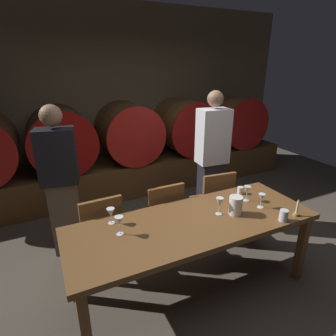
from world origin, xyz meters
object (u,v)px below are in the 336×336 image
(wine_glass_far_left, at_px, (111,213))
(candle_center, at_px, (296,211))
(chair_left, at_px, (101,230))
(cup_left, at_px, (284,215))
(dining_table, at_px, (193,228))
(chair_right, at_px, (214,201))
(wine_glass_center, at_px, (220,203))
(wine_glass_far_right, at_px, (262,198))
(guest_left, at_px, (61,182))
(wine_barrel_center, at_px, (128,132))
(wine_barrel_left, at_px, (61,139))
(wine_glass_left, at_px, (119,222))
(wine_barrel_right, at_px, (184,126))
(guest_right, at_px, (212,159))
(cup_right, at_px, (240,190))
(wine_glass_right, at_px, (247,190))
(chair_center, at_px, (162,215))
(pitcher, at_px, (236,205))
(wine_barrel_far_right, at_px, (232,121))

(wine_glass_far_left, bearing_deg, candle_center, -21.08)
(chair_left, distance_m, cup_left, 1.72)
(dining_table, bearing_deg, chair_right, 43.92)
(candle_center, bearing_deg, wine_glass_center, 152.29)
(chair_right, xyz_separation_m, cup_left, (0.04, -0.97, 0.31))
(wine_glass_far_right, bearing_deg, guest_left, 144.73)
(chair_left, relative_size, wine_glass_center, 5.32)
(wine_barrel_center, distance_m, cup_left, 2.84)
(wine_barrel_left, xyz_separation_m, wine_glass_far_left, (0.17, -2.18, -0.15))
(wine_glass_left, distance_m, cup_left, 1.41)
(wine_barrel_right, relative_size, guest_right, 0.54)
(dining_table, xyz_separation_m, cup_right, (0.72, 0.26, 0.11))
(guest_left, distance_m, candle_center, 2.35)
(guest_right, relative_size, wine_glass_center, 10.57)
(guest_right, relative_size, cup_left, 16.90)
(wine_glass_right, relative_size, wine_glass_far_right, 1.09)
(wine_glass_far_right, bearing_deg, wine_glass_left, 173.68)
(wine_barrel_center, distance_m, wine_glass_left, 2.52)
(wine_barrel_center, xyz_separation_m, guest_right, (0.62, -1.49, -0.10))
(chair_left, height_order, wine_glass_center, wine_glass_center)
(chair_center, relative_size, guest_right, 0.50)
(guest_left, xyz_separation_m, pitcher, (1.38, -1.18, -0.03))
(dining_table, distance_m, wine_glass_far_right, 0.72)
(candle_center, distance_m, wine_glass_center, 0.70)
(wine_barrel_far_right, height_order, cup_right, wine_barrel_far_right)
(wine_barrel_left, distance_m, wine_glass_left, 2.39)
(wine_barrel_left, relative_size, candle_center, 5.49)
(guest_left, height_order, cup_right, guest_left)
(pitcher, xyz_separation_m, wine_glass_right, (0.27, 0.16, 0.03))
(dining_table, bearing_deg, wine_glass_center, 0.27)
(chair_center, relative_size, wine_glass_center, 5.32)
(wine_glass_center, height_order, wine_glass_right, wine_glass_center)
(chair_left, distance_m, chair_center, 0.67)
(wine_barrel_far_right, distance_m, wine_glass_far_left, 3.68)
(dining_table, distance_m, wine_glass_center, 0.33)
(guest_right, height_order, pitcher, guest_right)
(cup_left, bearing_deg, wine_barrel_center, 100.27)
(wine_glass_right, xyz_separation_m, cup_right, (0.05, 0.15, -0.08))
(wine_glass_far_left, bearing_deg, wine_glass_far_right, -14.05)
(chair_left, relative_size, chair_center, 1.00)
(wine_glass_far_left, bearing_deg, dining_table, -22.42)
(wine_barrel_center, distance_m, chair_right, 1.94)
(wine_glass_far_left, xyz_separation_m, cup_left, (1.37, -0.61, -0.05))
(wine_glass_far_right, bearing_deg, chair_left, 154.39)
(wine_barrel_right, distance_m, cup_left, 2.85)
(chair_right, height_order, wine_glass_far_left, wine_glass_far_left)
(guest_left, height_order, wine_glass_far_left, guest_left)
(wine_barrel_left, bearing_deg, cup_left, -61.06)
(chair_right, distance_m, wine_glass_far_left, 1.42)
(wine_barrel_center, bearing_deg, wine_barrel_far_right, 0.00)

